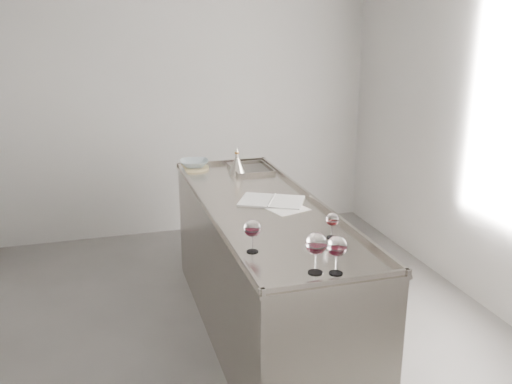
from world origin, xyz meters
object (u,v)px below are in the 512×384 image
object	(u,v)px
wine_glass_right	(337,247)
wine_glass_middle	(316,245)
wine_glass_left	(252,229)
notebook	(272,201)
wine_funnel	(237,165)
counter	(263,271)
wine_glass_small	(332,220)
ceramic_bowl	(194,163)

from	to	relation	value
wine_glass_right	wine_glass_middle	bearing A→B (deg)	159.31
wine_glass_left	notebook	bearing A→B (deg)	65.40
notebook	wine_funnel	world-z (taller)	wine_funnel
wine_glass_right	notebook	size ratio (longest dim) A/B	0.38
wine_glass_middle	counter	bearing A→B (deg)	87.12
counter	wine_funnel	size ratio (longest dim) A/B	11.17
wine_glass_small	ceramic_bowl	bearing A→B (deg)	105.18
wine_glass_middle	ceramic_bowl	world-z (taller)	wine_glass_middle
ceramic_bowl	wine_glass_small	bearing A→B (deg)	-74.82
counter	notebook	world-z (taller)	counter
notebook	wine_funnel	xyz separation A→B (m)	(-0.04, 0.78, 0.06)
wine_glass_left	notebook	size ratio (longest dim) A/B	0.36
wine_funnel	wine_glass_middle	bearing A→B (deg)	-93.01
notebook	wine_glass_small	bearing A→B (deg)	-52.23
counter	ceramic_bowl	world-z (taller)	ceramic_bowl
wine_glass_middle	ceramic_bowl	distance (m)	2.14
wine_glass_middle	notebook	xyz separation A→B (m)	(0.14, 1.12, -0.14)
wine_glass_small	wine_funnel	distance (m)	1.51
wine_glass_small	wine_glass_middle	bearing A→B (deg)	-122.89
wine_glass_right	counter	bearing A→B (deg)	92.13
wine_glass_small	wine_glass_left	bearing A→B (deg)	-171.89
counter	wine_glass_middle	distance (m)	1.21
counter	wine_glass_middle	xyz separation A→B (m)	(-0.05, -1.05, 0.62)
counter	wine_funnel	bearing A→B (deg)	86.83
wine_glass_left	wine_glass_middle	world-z (taller)	wine_glass_middle
counter	wine_glass_middle	bearing A→B (deg)	-92.88
counter	wine_glass_left	size ratio (longest dim) A/B	13.41
wine_glass_left	notebook	distance (m)	0.87
wine_glass_left	wine_glass_right	bearing A→B (deg)	-49.68
wine_glass_small	notebook	world-z (taller)	wine_glass_small
counter	wine_funnel	world-z (taller)	wine_funnel
wine_funnel	wine_glass_left	bearing A→B (deg)	-101.63
counter	ceramic_bowl	distance (m)	1.22
wine_glass_small	ceramic_bowl	world-z (taller)	wine_glass_small
wine_glass_right	ceramic_bowl	size ratio (longest dim) A/B	0.84
counter	wine_funnel	distance (m)	1.01
wine_glass_small	wine_funnel	world-z (taller)	wine_funnel
counter	notebook	distance (m)	0.49
notebook	counter	bearing A→B (deg)	-109.64
wine_glass_right	notebook	distance (m)	1.17
wine_glass_right	ceramic_bowl	bearing A→B (deg)	97.83
wine_glass_left	wine_glass_middle	xyz separation A→B (m)	(0.22, -0.34, 0.02)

